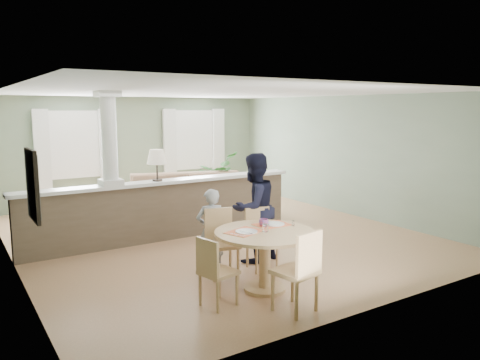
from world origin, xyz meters
TOP-DOWN VIEW (x-y plane):
  - ground at (0.00, 0.00)m, footprint 8.00×8.00m
  - room_shell at (-0.03, 0.63)m, footprint 7.02×8.02m
  - pony_wall at (-0.99, 0.20)m, footprint 5.32×0.38m
  - sofa at (0.28, 1.61)m, footprint 3.51×2.23m
  - houseplant at (1.37, 2.33)m, footprint 1.58×1.59m
  - dining_table at (-0.79, -2.79)m, footprint 1.34×1.34m
  - chair_far_boy at (-0.99, -1.97)m, footprint 0.53×0.53m
  - chair_far_man at (-0.34, -2.04)m, footprint 0.48×0.48m
  - chair_near at (-0.86, -3.61)m, footprint 0.53×0.53m
  - chair_side at (-1.63, -2.91)m, footprint 0.47×0.47m
  - child_person at (-1.02, -1.73)m, footprint 0.49×0.36m
  - man_person at (-0.23, -1.71)m, footprint 0.96×0.81m

SIDE VIEW (x-z plane):
  - ground at x=0.00m, z-range 0.00..0.00m
  - sofa at x=0.28m, z-range 0.00..0.96m
  - chair_side at x=-1.63m, z-range 0.05..0.92m
  - chair_far_man at x=-0.34m, z-range 0.05..0.97m
  - chair_far_boy at x=-0.99m, z-range 0.05..1.02m
  - chair_near at x=-0.86m, z-range 0.05..1.06m
  - child_person at x=-1.02m, z-range 0.00..1.24m
  - dining_table at x=-0.79m, z-range 0.19..1.10m
  - houseplant at x=1.37m, z-range 0.00..1.34m
  - pony_wall at x=-0.99m, z-range -0.64..2.06m
  - man_person at x=-0.23m, z-range 0.00..1.73m
  - room_shell at x=-0.03m, z-range 0.46..3.17m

